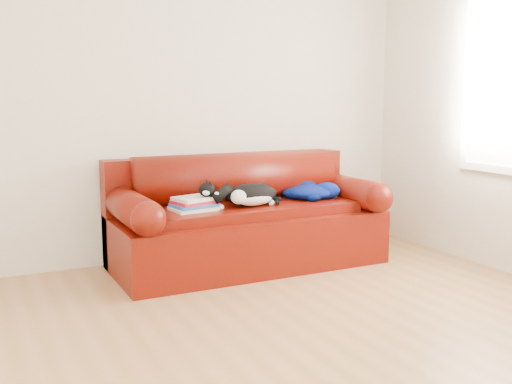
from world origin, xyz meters
TOP-DOWN VIEW (x-y plane):
  - ground at (0.00, 0.00)m, footprint 4.50×4.50m
  - room_shell at (0.12, 0.02)m, footprint 4.52×4.02m
  - sofa_base at (0.56, 1.49)m, footprint 2.10×0.90m
  - sofa_back at (0.56, 1.74)m, footprint 2.10×1.01m
  - book_stack at (0.08, 1.41)m, footprint 0.34×0.29m
  - cat at (0.53, 1.37)m, footprint 0.62×0.37m
  - blanket at (1.12, 1.47)m, footprint 0.45×0.37m

SIDE VIEW (x-z plane):
  - ground at x=0.00m, z-range 0.00..0.00m
  - sofa_base at x=0.56m, z-range -0.01..0.49m
  - sofa_back at x=0.56m, z-range 0.10..0.98m
  - book_stack at x=0.08m, z-range 0.50..0.60m
  - blanket at x=1.12m, z-range 0.49..0.63m
  - cat at x=0.53m, z-range 0.47..0.69m
  - room_shell at x=0.12m, z-range 0.36..2.97m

